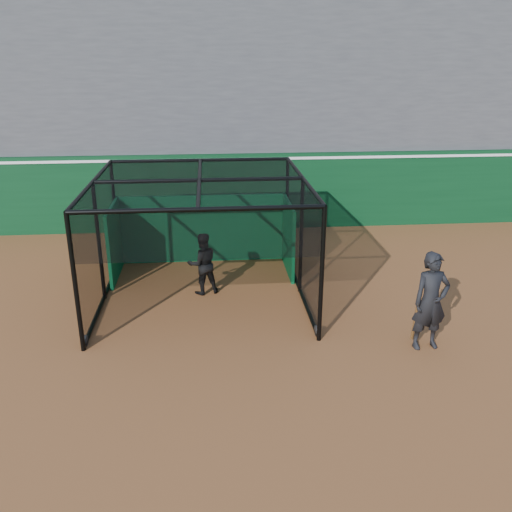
{
  "coord_description": "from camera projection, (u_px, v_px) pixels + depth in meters",
  "views": [
    {
      "loc": [
        -0.34,
        -8.93,
        5.53
      ],
      "look_at": [
        0.62,
        2.0,
        1.4
      ],
      "focal_mm": 38.0,
      "sensor_mm": 36.0,
      "label": 1
    }
  ],
  "objects": [
    {
      "name": "ground",
      "position": [
        233.0,
        363.0,
        10.3
      ],
      "size": [
        120.0,
        120.0,
        0.0
      ],
      "primitive_type": "plane",
      "color": "brown",
      "rests_on": "ground"
    },
    {
      "name": "outfield_wall",
      "position": [
        220.0,
        190.0,
        17.77
      ],
      "size": [
        50.0,
        0.5,
        2.5
      ],
      "color": "#0A3819",
      "rests_on": "ground"
    },
    {
      "name": "grandstand",
      "position": [
        216.0,
        83.0,
        20.16
      ],
      "size": [
        50.0,
        7.85,
        8.95
      ],
      "color": "#4C4C4F",
      "rests_on": "ground"
    },
    {
      "name": "batting_cage",
      "position": [
        202.0,
        240.0,
        12.71
      ],
      "size": [
        4.82,
        4.96,
        2.83
      ],
      "color": "black",
      "rests_on": "ground"
    },
    {
      "name": "batter",
      "position": [
        203.0,
        264.0,
        13.04
      ],
      "size": [
        0.87,
        0.76,
        1.53
      ],
      "primitive_type": "imported",
      "rotation": [
        0.0,
        0.0,
        3.42
      ],
      "color": "black",
      "rests_on": "ground"
    },
    {
      "name": "on_deck_player",
      "position": [
        431.0,
        302.0,
        10.51
      ],
      "size": [
        0.78,
        0.55,
        2.0
      ],
      "color": "black",
      "rests_on": "ground"
    }
  ]
}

